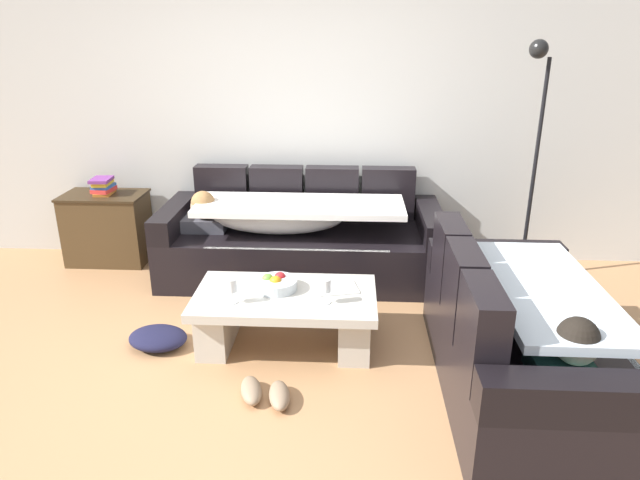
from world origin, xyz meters
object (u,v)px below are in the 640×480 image
(coffee_table, at_px, (285,313))
(fruit_bowl, at_px, (276,283))
(couch_near_window, at_px, (522,340))
(side_cabinet, at_px, (108,228))
(floor_lamp, at_px, (532,150))
(open_magazine, at_px, (336,288))
(book_stack_on_cabinet, at_px, (103,186))
(crumpled_garment, at_px, (158,338))
(wine_glass_near_left, at_px, (232,286))
(couch_along_wall, at_px, (297,239))
(wine_glass_near_right, at_px, (326,286))
(pair_of_shoes, at_px, (265,393))

(coffee_table, distance_m, fruit_bowl, 0.21)
(couch_near_window, xyz_separation_m, side_cabinet, (-3.20, 1.82, -0.01))
(floor_lamp, bearing_deg, open_magazine, -144.43)
(book_stack_on_cabinet, xyz_separation_m, crumpled_garment, (0.91, -1.46, -0.66))
(fruit_bowl, distance_m, open_magazine, 0.40)
(couch_near_window, bearing_deg, crumpled_garment, 80.96)
(wine_glass_near_left, height_order, crumpled_garment, wine_glass_near_left)
(couch_along_wall, xyz_separation_m, crumpled_garment, (-0.83, -1.23, -0.27))
(side_cabinet, distance_m, book_stack_on_cabinet, 0.39)
(coffee_table, relative_size, side_cabinet, 1.67)
(couch_near_window, bearing_deg, side_cabinet, 60.38)
(couch_along_wall, height_order, book_stack_on_cabinet, couch_along_wall)
(couch_near_window, relative_size, wine_glass_near_left, 10.86)
(wine_glass_near_left, bearing_deg, coffee_table, 25.07)
(coffee_table, height_order, floor_lamp, floor_lamp)
(wine_glass_near_left, height_order, side_cabinet, side_cabinet)
(crumpled_garment, bearing_deg, couch_near_window, -9.04)
(wine_glass_near_left, bearing_deg, floor_lamp, 31.38)
(coffee_table, distance_m, wine_glass_near_right, 0.39)
(wine_glass_near_left, relative_size, floor_lamp, 0.09)
(book_stack_on_cabinet, bearing_deg, side_cabinet, -177.87)
(open_magazine, bearing_deg, coffee_table, -178.16)
(book_stack_on_cabinet, xyz_separation_m, floor_lamp, (3.62, -0.21, 0.40))
(couch_near_window, distance_m, pair_of_shoes, 1.51)
(wine_glass_near_left, bearing_deg, fruit_bowl, 41.01)
(fruit_bowl, height_order, open_magazine, fruit_bowl)
(pair_of_shoes, bearing_deg, crumpled_garment, 145.93)
(side_cabinet, xyz_separation_m, pair_of_shoes, (1.73, -2.01, -0.28))
(wine_glass_near_left, distance_m, crumpled_garment, 0.70)
(crumpled_garment, bearing_deg, book_stack_on_cabinet, 121.94)
(side_cabinet, xyz_separation_m, book_stack_on_cabinet, (0.01, 0.00, 0.39))
(wine_glass_near_right, bearing_deg, side_cabinet, 143.81)
(side_cabinet, bearing_deg, couch_along_wall, -7.34)
(coffee_table, xyz_separation_m, pair_of_shoes, (-0.05, -0.62, -0.19))
(couch_along_wall, relative_size, crumpled_garment, 5.85)
(side_cabinet, distance_m, pair_of_shoes, 2.67)
(couch_along_wall, xyz_separation_m, book_stack_on_cabinet, (-1.74, 0.23, 0.38))
(floor_lamp, bearing_deg, wine_glass_near_left, -148.62)
(fruit_bowl, bearing_deg, wine_glass_near_right, -28.86)
(side_cabinet, height_order, book_stack_on_cabinet, book_stack_on_cabinet)
(couch_along_wall, height_order, side_cabinet, couch_along_wall)
(side_cabinet, xyz_separation_m, floor_lamp, (3.63, -0.21, 0.80))
(couch_near_window, xyz_separation_m, pair_of_shoes, (-1.47, -0.19, -0.29))
(side_cabinet, bearing_deg, crumpled_garment, -57.74)
(fruit_bowl, relative_size, crumpled_garment, 0.70)
(couch_near_window, distance_m, wine_glass_near_left, 1.77)
(couch_near_window, bearing_deg, pair_of_shoes, 97.16)
(couch_along_wall, height_order, pair_of_shoes, couch_along_wall)
(couch_near_window, bearing_deg, wine_glass_near_right, 74.54)
(book_stack_on_cabinet, bearing_deg, wine_glass_near_right, -36.35)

